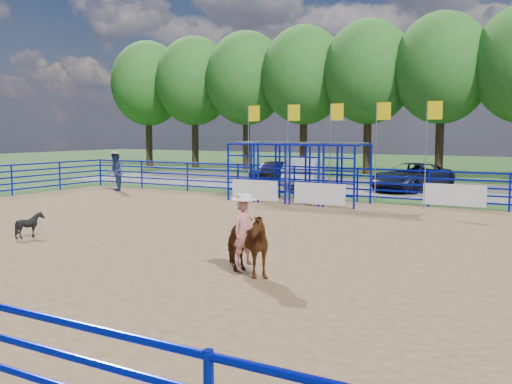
% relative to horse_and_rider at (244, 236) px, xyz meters
% --- Properties ---
extents(ground, '(120.00, 120.00, 0.00)m').
position_rel_horse_and_rider_xyz_m(ground, '(-2.19, 3.13, -0.86)').
color(ground, '#315723').
rests_on(ground, ground).
extents(arena_dirt, '(30.00, 20.00, 0.02)m').
position_rel_horse_and_rider_xyz_m(arena_dirt, '(-2.19, 3.13, -0.85)').
color(arena_dirt, '#96724B').
rests_on(arena_dirt, ground).
extents(gravel_strip, '(40.00, 10.00, 0.01)m').
position_rel_horse_and_rider_xyz_m(gravel_strip, '(-2.19, 20.13, -0.85)').
color(gravel_strip, slate).
rests_on(gravel_strip, ground).
extents(horse_and_rider, '(1.79, 1.33, 2.44)m').
position_rel_horse_and_rider_xyz_m(horse_and_rider, '(0.00, 0.00, 0.00)').
color(horse_and_rider, '#5E3012').
rests_on(horse_and_rider, arena_dirt).
extents(calf, '(0.89, 0.86, 0.74)m').
position_rel_horse_and_rider_xyz_m(calf, '(-7.50, 0.64, -0.47)').
color(calf, black).
rests_on(calf, arena_dirt).
extents(spectator_cowboy, '(1.20, 1.19, 2.01)m').
position_rel_horse_and_rider_xyz_m(spectator_cowboy, '(-14.34, 11.31, 0.16)').
color(spectator_cowboy, navy).
rests_on(spectator_cowboy, arena_dirt).
extents(car_a, '(1.72, 3.99, 1.34)m').
position_rel_horse_and_rider_xyz_m(car_a, '(-9.83, 19.68, -0.18)').
color(car_a, black).
rests_on(car_a, gravel_strip).
extents(car_b, '(2.95, 5.11, 1.59)m').
position_rel_horse_and_rider_xyz_m(car_b, '(-7.02, 18.18, -0.05)').
color(car_b, '#94979C').
rests_on(car_b, gravel_strip).
extents(car_c, '(3.80, 5.58, 1.42)m').
position_rel_horse_and_rider_xyz_m(car_c, '(-1.40, 19.10, -0.14)').
color(car_c, black).
rests_on(car_c, gravel_strip).
extents(perimeter_fence, '(30.10, 20.10, 1.50)m').
position_rel_horse_and_rider_xyz_m(perimeter_fence, '(-2.19, 3.13, -0.11)').
color(perimeter_fence, '#0812B9').
rests_on(perimeter_fence, ground).
extents(chute_assembly, '(19.32, 2.41, 4.20)m').
position_rel_horse_and_rider_xyz_m(chute_assembly, '(-4.09, 11.97, 0.40)').
color(chute_assembly, '#0812B9').
rests_on(chute_assembly, ground).
extents(treeline, '(56.40, 6.40, 11.24)m').
position_rel_horse_and_rider_xyz_m(treeline, '(-2.19, 29.13, 6.67)').
color(treeline, '#3F2B19').
rests_on(treeline, ground).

